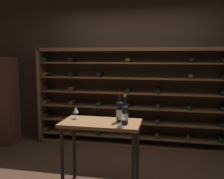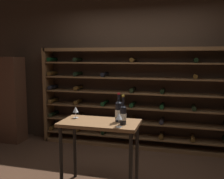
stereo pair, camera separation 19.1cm
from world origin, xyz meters
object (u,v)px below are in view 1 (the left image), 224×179
object	(u,v)px
tasting_table	(101,132)
wine_bottle_green_slim	(120,111)
wine_glass_stemmed_right	(76,110)
wine_rack	(128,99)
wine_bottle_gold_foil	(125,114)
wine_glass_stemmed_center	(121,117)
display_cabinet	(4,101)

from	to	relation	value
tasting_table	wine_bottle_green_slim	xyz separation A→B (m)	(0.22, 0.06, 0.25)
tasting_table	wine_glass_stemmed_right	size ratio (longest dim) A/B	6.43
wine_rack	wine_bottle_gold_foil	world-z (taller)	wine_rack
wine_glass_stemmed_right	wine_glass_stemmed_center	world-z (taller)	wine_glass_stemmed_center
wine_bottle_gold_foil	display_cabinet	bearing A→B (deg)	151.70
tasting_table	display_cabinet	bearing A→B (deg)	149.65
wine_glass_stemmed_right	display_cabinet	bearing A→B (deg)	147.00
wine_bottle_green_slim	wine_glass_stemmed_center	world-z (taller)	wine_bottle_green_slim
wine_glass_stemmed_center	wine_rack	bearing A→B (deg)	96.01
display_cabinet	wine_bottle_gold_foil	bearing A→B (deg)	-28.30
wine_bottle_green_slim	wine_glass_stemmed_right	bearing A→B (deg)	176.88
wine_bottle_green_slim	wine_glass_stemmed_center	distance (m)	0.24
wine_bottle_green_slim	wine_bottle_gold_foil	xyz separation A→B (m)	(0.08, -0.11, -0.01)
wine_bottle_gold_foil	wine_glass_stemmed_right	xyz separation A→B (m)	(-0.65, 0.15, -0.01)
wine_bottle_green_slim	wine_bottle_gold_foil	distance (m)	0.14
tasting_table	wine_bottle_green_slim	size ratio (longest dim) A/B	2.71
display_cabinet	wine_bottle_gold_foil	xyz separation A→B (m)	(2.49, -1.34, 0.16)
tasting_table	display_cabinet	size ratio (longest dim) A/B	0.59
display_cabinet	wine_bottle_green_slim	size ratio (longest dim) A/B	4.63
wine_bottle_gold_foil	wine_glass_stemmed_right	distance (m)	0.67
display_cabinet	wine_bottle_green_slim	world-z (taller)	display_cabinet
wine_bottle_green_slim	wine_glass_stemmed_center	bearing A→B (deg)	-75.81
wine_bottle_gold_foil	wine_glass_stemmed_center	size ratio (longest dim) A/B	2.19
display_cabinet	wine_bottle_green_slim	bearing A→B (deg)	-26.96
tasting_table	wine_bottle_gold_foil	bearing A→B (deg)	-11.04
display_cabinet	wine_glass_stemmed_center	world-z (taller)	display_cabinet
wine_rack	wine_bottle_green_slim	world-z (taller)	wine_rack
wine_rack	tasting_table	bearing A→B (deg)	-93.41
wine_bottle_gold_foil	wine_glass_stemmed_center	world-z (taller)	wine_bottle_gold_foil
wine_rack	wine_bottle_green_slim	distance (m)	1.54
tasting_table	display_cabinet	world-z (taller)	display_cabinet
wine_rack	wine_glass_stemmed_center	bearing A→B (deg)	-83.99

